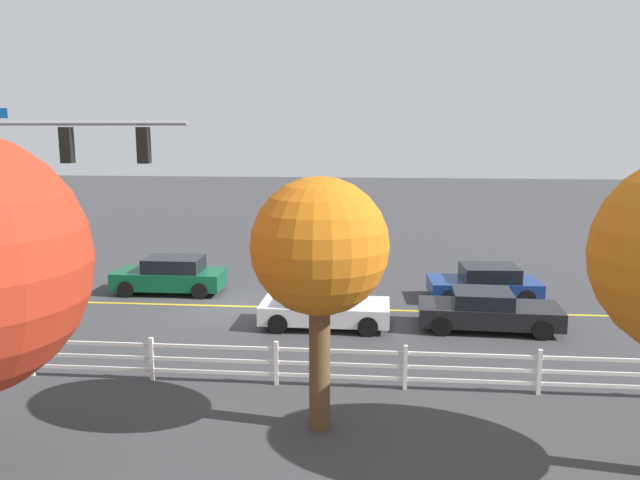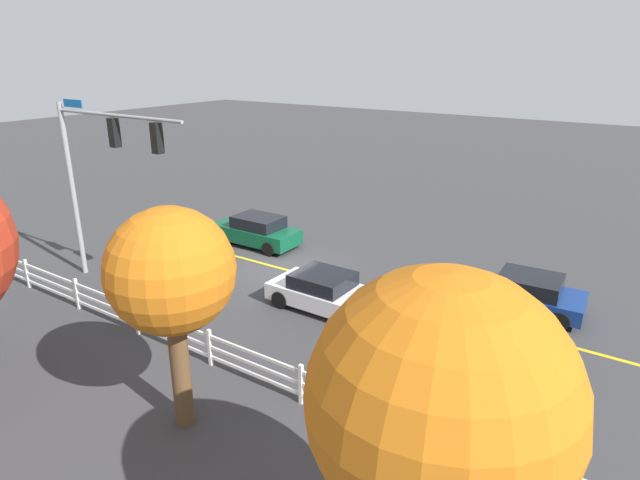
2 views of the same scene
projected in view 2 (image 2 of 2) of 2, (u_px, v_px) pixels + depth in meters
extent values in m
plane|color=#38383A|center=(278.00, 268.00, 22.75)|extent=(120.00, 120.00, 0.00)
cube|color=gold|center=(360.00, 290.00, 20.63)|extent=(28.00, 0.16, 0.01)
cylinder|color=gray|center=(73.00, 192.00, 21.13)|extent=(0.20, 0.20, 6.88)
cylinder|color=gray|center=(115.00, 115.00, 18.36)|extent=(6.57, 0.12, 0.12)
cube|color=#0C59B2|center=(73.00, 103.00, 19.51)|extent=(1.10, 0.03, 0.28)
cube|color=black|center=(114.00, 133.00, 18.66)|extent=(0.32, 0.28, 1.00)
sphere|color=red|center=(117.00, 123.00, 18.67)|extent=(0.17, 0.17, 0.17)
sphere|color=orange|center=(118.00, 132.00, 18.77)|extent=(0.17, 0.17, 0.17)
sphere|color=#148C19|center=(119.00, 141.00, 18.88)|extent=(0.17, 0.17, 0.17)
cube|color=black|center=(157.00, 138.00, 17.48)|extent=(0.32, 0.28, 1.00)
sphere|color=red|center=(160.00, 128.00, 17.50)|extent=(0.17, 0.17, 0.17)
sphere|color=orange|center=(161.00, 138.00, 17.60)|extent=(0.17, 0.17, 0.17)
sphere|color=#148C19|center=(162.00, 147.00, 17.71)|extent=(0.17, 0.17, 0.17)
cube|color=black|center=(477.00, 335.00, 16.29)|extent=(4.55, 2.02, 0.60)
cube|color=black|center=(471.00, 318.00, 16.24)|extent=(1.92, 1.73, 0.46)
cylinder|color=black|center=(536.00, 345.00, 16.15)|extent=(0.65, 0.25, 0.64)
cylinder|color=black|center=(518.00, 371.00, 14.85)|extent=(0.65, 0.25, 0.64)
cylinder|color=black|center=(441.00, 317.00, 17.86)|extent=(0.65, 0.25, 0.64)
cylinder|color=black|center=(418.00, 338.00, 16.56)|extent=(0.65, 0.25, 0.64)
cube|color=#0C4C2D|center=(255.00, 233.00, 25.27)|extent=(4.28, 1.79, 0.67)
cube|color=black|center=(258.00, 222.00, 24.96)|extent=(2.21, 1.59, 0.54)
cylinder|color=black|center=(221.00, 237.00, 25.46)|extent=(0.64, 0.23, 0.64)
cylinder|color=black|center=(244.00, 228.00, 26.74)|extent=(0.64, 0.23, 0.64)
cylinder|color=black|center=(269.00, 249.00, 23.96)|extent=(0.64, 0.23, 0.64)
cylinder|color=black|center=(291.00, 239.00, 25.24)|extent=(0.64, 0.23, 0.64)
cube|color=navy|center=(522.00, 297.00, 18.91)|extent=(4.17, 2.17, 0.57)
cube|color=black|center=(530.00, 283.00, 18.62)|extent=(2.14, 1.86, 0.54)
cylinder|color=black|center=(475.00, 302.00, 18.90)|extent=(0.65, 0.26, 0.64)
cylinder|color=black|center=(488.00, 284.00, 20.37)|extent=(0.65, 0.26, 0.64)
cylinder|color=black|center=(560.00, 321.00, 17.57)|extent=(0.65, 0.26, 0.64)
cylinder|color=black|center=(567.00, 300.00, 19.04)|extent=(0.65, 0.26, 0.64)
cube|color=silver|center=(328.00, 296.00, 18.96)|extent=(4.21, 1.94, 0.59)
cube|color=black|center=(323.00, 280.00, 18.89)|extent=(1.98, 1.73, 0.50)
cylinder|color=black|center=(375.00, 301.00, 18.95)|extent=(0.64, 0.22, 0.64)
cylinder|color=black|center=(349.00, 321.00, 17.57)|extent=(0.64, 0.22, 0.64)
cylinder|color=black|center=(309.00, 283.00, 20.48)|extent=(0.64, 0.22, 0.64)
cylinder|color=black|center=(280.00, 300.00, 19.09)|extent=(0.64, 0.22, 0.64)
cylinder|color=#191E3F|center=(127.00, 264.00, 21.99)|extent=(0.16, 0.16, 0.85)
cylinder|color=#191E3F|center=(131.00, 262.00, 22.16)|extent=(0.16, 0.16, 0.85)
cube|color=#333338|center=(127.00, 246.00, 21.83)|extent=(0.31, 0.43, 0.62)
sphere|color=tan|center=(126.00, 237.00, 21.69)|extent=(0.22, 0.22, 0.22)
cube|color=white|center=(418.00, 432.00, 12.09)|extent=(0.10, 0.10, 1.15)
cube|color=white|center=(301.00, 384.00, 13.81)|extent=(0.10, 0.10, 1.15)
cube|color=white|center=(210.00, 347.00, 15.52)|extent=(0.10, 0.10, 1.15)
cube|color=white|center=(137.00, 318.00, 17.24)|extent=(0.10, 0.10, 1.15)
cube|color=white|center=(77.00, 294.00, 18.95)|extent=(0.10, 0.10, 1.15)
cube|color=white|center=(27.00, 274.00, 20.67)|extent=(0.10, 0.10, 1.15)
cube|color=white|center=(209.00, 336.00, 15.40)|extent=(26.00, 0.06, 0.09)
cube|color=white|center=(210.00, 347.00, 15.51)|extent=(26.00, 0.06, 0.09)
cube|color=white|center=(211.00, 356.00, 15.62)|extent=(26.00, 0.06, 0.09)
sphere|color=#C66614|center=(441.00, 400.00, 7.23)|extent=(3.72, 3.72, 3.72)
cylinder|color=brown|center=(181.00, 370.00, 12.82)|extent=(0.46, 0.46, 2.94)
sphere|color=#C66614|center=(171.00, 271.00, 11.97)|extent=(2.92, 2.92, 2.92)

